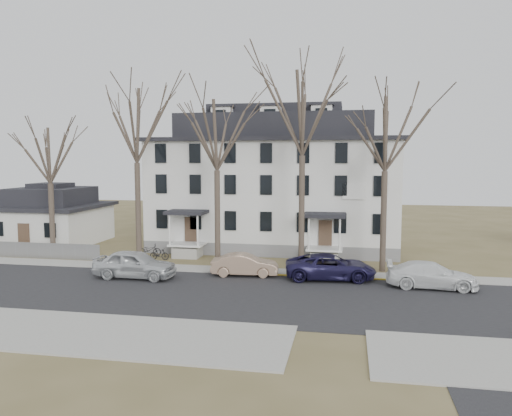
% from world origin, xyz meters
% --- Properties ---
extents(ground, '(120.00, 120.00, 0.00)m').
position_xyz_m(ground, '(0.00, 0.00, 0.00)').
color(ground, brown).
rests_on(ground, ground).
extents(main_road, '(120.00, 10.00, 0.04)m').
position_xyz_m(main_road, '(0.00, 2.00, 0.00)').
color(main_road, '#27272A').
rests_on(main_road, ground).
extents(far_sidewalk, '(120.00, 2.00, 0.08)m').
position_xyz_m(far_sidewalk, '(0.00, 8.00, 0.00)').
color(far_sidewalk, '#A09F97').
rests_on(far_sidewalk, ground).
extents(near_sidewalk_left, '(20.00, 5.00, 0.08)m').
position_xyz_m(near_sidewalk_left, '(-8.00, -5.00, 0.00)').
color(near_sidewalk_left, '#A09F97').
rests_on(near_sidewalk_left, ground).
extents(yellow_curb, '(14.00, 0.25, 0.06)m').
position_xyz_m(yellow_curb, '(5.00, 7.10, 0.00)').
color(yellow_curb, gold).
rests_on(yellow_curb, ground).
extents(boarding_house, '(20.80, 12.36, 12.05)m').
position_xyz_m(boarding_house, '(-2.00, 17.95, 5.38)').
color(boarding_house, slate).
rests_on(boarding_house, ground).
extents(small_house, '(8.70, 8.70, 5.00)m').
position_xyz_m(small_house, '(-22.00, 16.00, 2.25)').
color(small_house, silver).
rests_on(small_house, ground).
extents(fence, '(14.00, 0.06, 1.20)m').
position_xyz_m(fence, '(-21.00, 9.50, 0.00)').
color(fence, gray).
rests_on(fence, ground).
extents(tree_far_left, '(8.40, 8.40, 13.72)m').
position_xyz_m(tree_far_left, '(-11.00, 9.80, 10.34)').
color(tree_far_left, '#473B31').
rests_on(tree_far_left, ground).
extents(tree_mid_left, '(7.80, 7.80, 12.74)m').
position_xyz_m(tree_mid_left, '(-5.00, 9.80, 9.60)').
color(tree_mid_left, '#473B31').
rests_on(tree_mid_left, ground).
extents(tree_center, '(9.00, 9.00, 14.70)m').
position_xyz_m(tree_center, '(1.00, 9.80, 11.08)').
color(tree_center, '#473B31').
rests_on(tree_center, ground).
extents(tree_mid_right, '(7.80, 7.80, 12.74)m').
position_xyz_m(tree_mid_right, '(6.50, 9.80, 9.60)').
color(tree_mid_right, '#473B31').
rests_on(tree_mid_right, ground).
extents(tree_bungalow, '(6.60, 6.60, 10.78)m').
position_xyz_m(tree_bungalow, '(-18.00, 9.80, 8.12)').
color(tree_bungalow, '#473B31').
rests_on(tree_bungalow, ground).
extents(car_silver, '(5.28, 2.21, 1.79)m').
position_xyz_m(car_silver, '(-9.11, 4.81, 0.89)').
color(car_silver, silver).
rests_on(car_silver, ground).
extents(car_tan, '(4.45, 1.95, 1.42)m').
position_xyz_m(car_tan, '(-2.37, 6.72, 0.71)').
color(car_tan, '#9E8067').
rests_on(car_tan, ground).
extents(car_navy, '(5.87, 3.15, 1.57)m').
position_xyz_m(car_navy, '(3.13, 6.77, 0.78)').
color(car_navy, '#1D193F').
rests_on(car_navy, ground).
extents(car_white, '(5.27, 2.32, 1.50)m').
position_xyz_m(car_white, '(9.04, 5.74, 0.75)').
color(car_white, white).
rests_on(car_white, ground).
extents(bicycle_left, '(1.90, 0.97, 0.95)m').
position_xyz_m(bicycle_left, '(-11.04, 11.78, 0.48)').
color(bicycle_left, black).
rests_on(bicycle_left, ground).
extents(bicycle_right, '(1.50, 0.45, 0.90)m').
position_xyz_m(bicycle_right, '(-9.67, 10.40, 0.45)').
color(bicycle_right, black).
rests_on(bicycle_right, ground).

